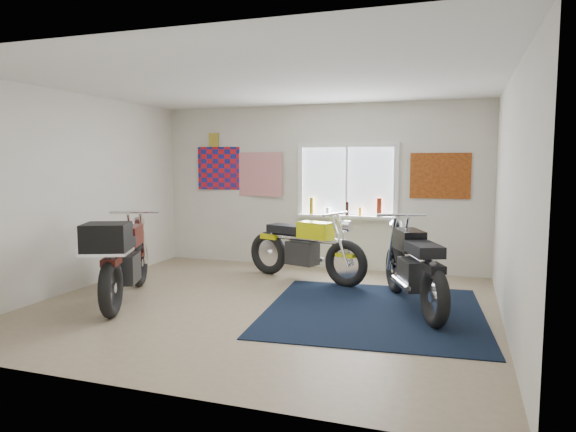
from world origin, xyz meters
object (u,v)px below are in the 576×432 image
(yellow_triumph, at_px, (305,249))
(maroon_tourer, at_px, (122,258))
(navy_rug, at_px, (373,311))
(black_chrome_bike, at_px, (413,269))

(yellow_triumph, height_order, maroon_tourer, maroon_tourer)
(navy_rug, height_order, maroon_tourer, maroon_tourer)
(navy_rug, bearing_deg, maroon_tourer, -167.77)
(black_chrome_bike, bearing_deg, maroon_tourer, 82.97)
(yellow_triumph, bearing_deg, navy_rug, -28.34)
(navy_rug, relative_size, black_chrome_bike, 1.28)
(navy_rug, distance_m, black_chrome_bike, 0.71)
(yellow_triumph, xyz_separation_m, maroon_tourer, (-1.76, -1.97, 0.11))
(yellow_triumph, xyz_separation_m, black_chrome_bike, (1.67, -1.00, 0.02))
(black_chrome_bike, xyz_separation_m, maroon_tourer, (-3.43, -0.97, 0.09))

